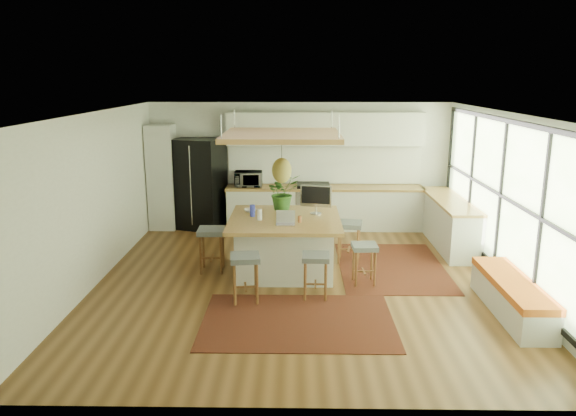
{
  "coord_description": "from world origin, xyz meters",
  "views": [
    {
      "loc": [
        -0.05,
        -8.36,
        3.24
      ],
      "look_at": [
        -0.2,
        0.5,
        1.1
      ],
      "focal_mm": 34.09,
      "sensor_mm": 36.0,
      "label": 1
    }
  ],
  "objects_px": {
    "stool_near_left": "(245,278)",
    "monitor": "(316,199)",
    "stool_near_right": "(315,275)",
    "island_plant": "(283,196)",
    "stool_right_back": "(349,243)",
    "stool_left_side": "(212,251)",
    "laptop": "(285,217)",
    "island": "(285,244)",
    "stool_right_front": "(364,262)",
    "fridge": "(200,186)",
    "microwave": "(248,177)"
  },
  "relations": [
    {
      "from": "stool_near_right",
      "to": "island_plant",
      "type": "relative_size",
      "value": 1.07
    },
    {
      "from": "monitor",
      "to": "stool_near_right",
      "type": "bearing_deg",
      "value": -78.49
    },
    {
      "from": "stool_right_front",
      "to": "monitor",
      "type": "height_order",
      "value": "monitor"
    },
    {
      "from": "island",
      "to": "stool_left_side",
      "type": "xyz_separation_m",
      "value": [
        -1.24,
        -0.04,
        -0.11
      ]
    },
    {
      "from": "stool_near_left",
      "to": "monitor",
      "type": "bearing_deg",
      "value": 56.02
    },
    {
      "from": "stool_near_right",
      "to": "laptop",
      "type": "height_order",
      "value": "laptop"
    },
    {
      "from": "stool_near_right",
      "to": "monitor",
      "type": "xyz_separation_m",
      "value": [
        0.04,
        1.45,
        0.83
      ]
    },
    {
      "from": "fridge",
      "to": "microwave",
      "type": "xyz_separation_m",
      "value": [
        1.06,
        -0.01,
        0.2
      ]
    },
    {
      "from": "laptop",
      "to": "microwave",
      "type": "relative_size",
      "value": 0.55
    },
    {
      "from": "stool_right_front",
      "to": "stool_left_side",
      "type": "height_order",
      "value": "stool_left_side"
    },
    {
      "from": "fridge",
      "to": "stool_near_left",
      "type": "distance_m",
      "value": 4.29
    },
    {
      "from": "island",
      "to": "island_plant",
      "type": "relative_size",
      "value": 2.94
    },
    {
      "from": "stool_near_left",
      "to": "stool_right_back",
      "type": "distance_m",
      "value": 2.46
    },
    {
      "from": "fridge",
      "to": "island",
      "type": "bearing_deg",
      "value": -36.88
    },
    {
      "from": "stool_near_left",
      "to": "monitor",
      "type": "xyz_separation_m",
      "value": [
        1.08,
        1.6,
        0.83
      ]
    },
    {
      "from": "island",
      "to": "stool_right_front",
      "type": "bearing_deg",
      "value": -24.56
    },
    {
      "from": "stool_near_left",
      "to": "stool_near_right",
      "type": "relative_size",
      "value": 1.05
    },
    {
      "from": "stool_right_front",
      "to": "island_plant",
      "type": "bearing_deg",
      "value": 138.57
    },
    {
      "from": "laptop",
      "to": "monitor",
      "type": "bearing_deg",
      "value": 55.37
    },
    {
      "from": "laptop",
      "to": "island",
      "type": "bearing_deg",
      "value": 93.54
    },
    {
      "from": "stool_near_left",
      "to": "monitor",
      "type": "relative_size",
      "value": 1.3
    },
    {
      "from": "fridge",
      "to": "monitor",
      "type": "xyz_separation_m",
      "value": [
        2.43,
        -2.43,
        0.26
      ]
    },
    {
      "from": "stool_near_right",
      "to": "laptop",
      "type": "distance_m",
      "value": 1.12
    },
    {
      "from": "stool_near_right",
      "to": "monitor",
      "type": "bearing_deg",
      "value": 88.24
    },
    {
      "from": "fridge",
      "to": "stool_right_front",
      "type": "height_order",
      "value": "fridge"
    },
    {
      "from": "island",
      "to": "stool_left_side",
      "type": "relative_size",
      "value": 2.47
    },
    {
      "from": "fridge",
      "to": "stool_left_side",
      "type": "xyz_separation_m",
      "value": [
        0.66,
        -2.75,
        -0.57
      ]
    },
    {
      "from": "stool_left_side",
      "to": "monitor",
      "type": "relative_size",
      "value": 1.37
    },
    {
      "from": "fridge",
      "to": "microwave",
      "type": "relative_size",
      "value": 3.34
    },
    {
      "from": "stool_right_front",
      "to": "stool_near_left",
      "type": "bearing_deg",
      "value": -158.15
    },
    {
      "from": "stool_right_front",
      "to": "laptop",
      "type": "relative_size",
      "value": 2.03
    },
    {
      "from": "stool_right_front",
      "to": "laptop",
      "type": "xyz_separation_m",
      "value": [
        -1.26,
        0.16,
        0.7
      ]
    },
    {
      "from": "island",
      "to": "laptop",
      "type": "bearing_deg",
      "value": -87.59
    },
    {
      "from": "stool_right_front",
      "to": "monitor",
      "type": "relative_size",
      "value": 1.2
    },
    {
      "from": "stool_near_right",
      "to": "island_plant",
      "type": "height_order",
      "value": "island_plant"
    },
    {
      "from": "fridge",
      "to": "monitor",
      "type": "bearing_deg",
      "value": -26.9
    },
    {
      "from": "stool_near_right",
      "to": "stool_left_side",
      "type": "xyz_separation_m",
      "value": [
        -1.72,
        1.12,
        0.0
      ]
    },
    {
      "from": "stool_left_side",
      "to": "laptop",
      "type": "bearing_deg",
      "value": -17.0
    },
    {
      "from": "stool_right_back",
      "to": "stool_near_right",
      "type": "bearing_deg",
      "value": -111.63
    },
    {
      "from": "stool_right_front",
      "to": "laptop",
      "type": "height_order",
      "value": "laptop"
    },
    {
      "from": "stool_right_front",
      "to": "island",
      "type": "bearing_deg",
      "value": 155.44
    },
    {
      "from": "fridge",
      "to": "monitor",
      "type": "distance_m",
      "value": 3.44
    },
    {
      "from": "stool_right_front",
      "to": "microwave",
      "type": "xyz_separation_m",
      "value": [
        -2.12,
        3.28,
        0.77
      ]
    },
    {
      "from": "stool_near_left",
      "to": "stool_right_back",
      "type": "xyz_separation_m",
      "value": [
        1.68,
        1.79,
        0.0
      ]
    },
    {
      "from": "microwave",
      "to": "island_plant",
      "type": "relative_size",
      "value": 0.93
    },
    {
      "from": "fridge",
      "to": "stool_near_left",
      "type": "xyz_separation_m",
      "value": [
        1.35,
        -4.03,
        -0.57
      ]
    },
    {
      "from": "monitor",
      "to": "island",
      "type": "bearing_deg",
      "value": -138.39
    },
    {
      "from": "stool_near_left",
      "to": "fridge",
      "type": "bearing_deg",
      "value": 108.49
    },
    {
      "from": "fridge",
      "to": "laptop",
      "type": "distance_m",
      "value": 3.68
    },
    {
      "from": "stool_near_left",
      "to": "stool_left_side",
      "type": "relative_size",
      "value": 0.95
    }
  ]
}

